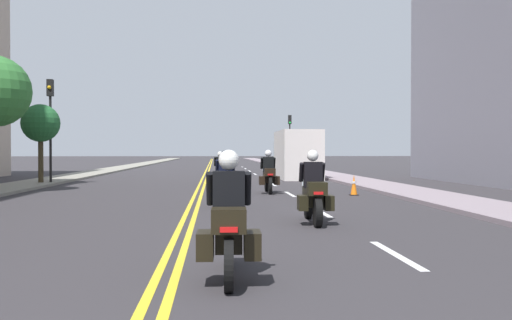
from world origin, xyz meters
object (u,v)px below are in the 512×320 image
traffic_light_near (50,113)px  traffic_light_far (290,132)px  motorcycle_2 (225,183)px  motorcycle_4 (220,171)px  motorcycle_3 (268,176)px  traffic_cone_0 (354,185)px  parked_truck (296,157)px  motorcycle_0 (229,227)px  street_tree_0 (41,124)px  motorcycle_1 (313,194)px

traffic_light_near → traffic_light_far: traffic_light_near is taller
motorcycle_2 → traffic_light_far: (6.31, 32.18, 2.64)m
motorcycle_4 → traffic_light_near: traffic_light_near is taller
motorcycle_2 → motorcycle_3: motorcycle_3 is taller
traffic_cone_0 → parked_truck: 12.80m
traffic_cone_0 → traffic_light_near: 15.17m
traffic_cone_0 → traffic_light_near: (-12.92, 7.34, 3.09)m
motorcycle_0 → traffic_light_near: size_ratio=0.42×
motorcycle_0 → parked_truck: parked_truck is taller
motorcycle_2 → parked_truck: bearing=73.7°
motorcycle_0 → motorcycle_4: (0.08, 19.54, -0.01)m
motorcycle_3 → parked_truck: parked_truck is taller
motorcycle_2 → parked_truck: 16.91m
motorcycle_2 → motorcycle_4: bearing=89.5°
motorcycle_0 → street_tree_0: 21.85m
motorcycle_2 → traffic_cone_0: bearing=35.8°
motorcycle_1 → motorcycle_3: motorcycle_3 is taller
motorcycle_0 → traffic_light_far: (6.45, 41.43, 2.64)m
street_tree_0 → motorcycle_4: bearing=-3.2°
motorcycle_0 → motorcycle_2: (0.13, 9.25, 0.00)m
motorcycle_0 → motorcycle_4: bearing=91.2°
motorcycle_0 → traffic_light_near: 21.84m
traffic_light_far → street_tree_0: 26.10m
motorcycle_4 → traffic_cone_0: size_ratio=2.94×
traffic_light_near → traffic_cone_0: bearing=-29.6°
motorcycle_3 → parked_truck: 11.84m
motorcycle_1 → motorcycle_2: same height
motorcycle_1 → motorcycle_3: bearing=93.2°
motorcycle_0 → motorcycle_3: (1.87, 14.03, 0.01)m
traffic_light_near → street_tree_0: bearing=-168.3°
motorcycle_1 → motorcycle_3: 8.82m
motorcycle_2 → traffic_cone_0: (4.74, 3.52, -0.29)m
traffic_light_near → street_tree_0: (-0.43, -0.09, -0.55)m
motorcycle_1 → traffic_cone_0: (2.86, 7.55, -0.28)m
motorcycle_2 → motorcycle_1: bearing=-65.8°
motorcycle_2 → parked_truck: size_ratio=0.34×
motorcycle_0 → motorcycle_4: size_ratio=0.96×
traffic_light_far → parked_truck: size_ratio=0.74×
motorcycle_0 → traffic_light_near: (-8.04, 20.11, 2.80)m
traffic_cone_0 → parked_truck: (-0.23, 12.77, 0.90)m
motorcycle_0 → street_tree_0: size_ratio=0.55×
motorcycle_4 → traffic_cone_0: bearing=-57.4°
parked_truck → traffic_light_near: bearing=-156.9°
motorcycle_4 → traffic_light_near: bearing=173.4°
motorcycle_1 → traffic_cone_0: bearing=71.5°
traffic_light_far → street_tree_0: (-14.92, -21.41, -0.39)m
traffic_cone_0 → street_tree_0: bearing=151.5°
parked_truck → motorcycle_1: bearing=-97.4°
motorcycle_3 → motorcycle_4: bearing=108.2°
motorcycle_0 → motorcycle_3: 14.16m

